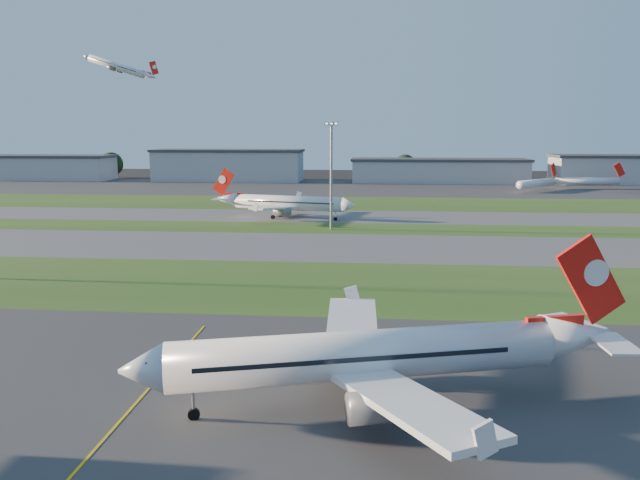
# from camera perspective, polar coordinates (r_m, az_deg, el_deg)

# --- Properties ---
(ground) EXTENTS (700.00, 700.00, 0.00)m
(ground) POSITION_cam_1_polar(r_m,az_deg,el_deg) (54.09, -24.89, -16.80)
(ground) COLOR black
(ground) RESTS_ON ground
(apron_near) EXTENTS (300.00, 70.00, 0.01)m
(apron_near) POSITION_cam_1_polar(r_m,az_deg,el_deg) (54.09, -24.89, -16.80)
(apron_near) COLOR #333335
(apron_near) RESTS_ON ground
(grass_strip_a) EXTENTS (300.00, 34.00, 0.01)m
(grass_strip_a) POSITION_cam_1_polar(r_m,az_deg,el_deg) (99.73, -9.95, -3.89)
(grass_strip_a) COLOR #274818
(grass_strip_a) RESTS_ON ground
(taxiway_a) EXTENTS (300.00, 32.00, 0.01)m
(taxiway_a) POSITION_cam_1_polar(r_m,az_deg,el_deg) (131.18, -6.25, -0.50)
(taxiway_a) COLOR #515154
(taxiway_a) RESTS_ON ground
(grass_strip_b) EXTENTS (300.00, 18.00, 0.01)m
(grass_strip_b) POSITION_cam_1_polar(r_m,az_deg,el_deg) (155.43, -4.45, 1.15)
(grass_strip_b) COLOR #274818
(grass_strip_b) RESTS_ON ground
(taxiway_b) EXTENTS (300.00, 26.00, 0.01)m
(taxiway_b) POSITION_cam_1_polar(r_m,az_deg,el_deg) (176.94, -3.28, 2.23)
(taxiway_b) COLOR #515154
(taxiway_b) RESTS_ON ground
(grass_strip_c) EXTENTS (300.00, 40.00, 0.01)m
(grass_strip_c) POSITION_cam_1_polar(r_m,az_deg,el_deg) (209.40, -1.98, 3.42)
(grass_strip_c) COLOR #274818
(grass_strip_c) RESTS_ON ground
(apron_far) EXTENTS (400.00, 80.00, 0.01)m
(apron_far) POSITION_cam_1_polar(r_m,az_deg,el_deg) (268.75, -0.41, 4.85)
(apron_far) COLOR #333335
(apron_far) RESTS_ON ground
(yellow_line) EXTENTS (0.25, 60.00, 0.02)m
(yellow_line) POSITION_cam_1_polar(r_m,az_deg,el_deg) (51.92, -19.86, -17.62)
(yellow_line) COLOR gold
(yellow_line) RESTS_ON ground
(airliner_parked) EXTENTS (40.35, 33.91, 12.90)m
(airliner_parked) POSITION_cam_1_polar(r_m,az_deg,el_deg) (54.42, 4.44, -10.52)
(airliner_parked) COLOR white
(airliner_parked) RESTS_ON ground
(airliner_taxiing) EXTENTS (37.92, 31.80, 12.01)m
(airliner_taxiing) POSITION_cam_1_polar(r_m,az_deg,el_deg) (171.07, -3.00, 3.39)
(airliner_taxiing) COLOR white
(airliner_taxiing) RESTS_ON ground
(airliner_departing) EXTENTS (28.61, 24.18, 8.93)m
(airliner_departing) POSITION_cam_1_polar(r_m,az_deg,el_deg) (275.57, -18.04, 14.84)
(airliner_departing) COLOR white
(mini_jet_near) EXTENTS (20.69, 22.18, 9.48)m
(mini_jet_near) POSITION_cam_1_polar(r_m,az_deg,el_deg) (265.36, 19.23, 4.95)
(mini_jet_near) COLOR white
(mini_jet_near) RESTS_ON ground
(mini_jet_far) EXTENTS (28.62, 5.64, 9.48)m
(mini_jet_far) POSITION_cam_1_polar(r_m,az_deg,el_deg) (282.59, 23.29, 4.96)
(mini_jet_far) COLOR white
(mini_jet_far) RESTS_ON ground
(light_mast_centre) EXTENTS (3.20, 0.70, 25.80)m
(light_mast_centre) POSITION_cam_1_polar(r_m,az_deg,el_deg) (150.13, 1.04, 6.56)
(light_mast_centre) COLOR gray
(light_mast_centre) RESTS_ON ground
(hangar_far_west) EXTENTS (91.80, 23.00, 12.20)m
(hangar_far_west) POSITION_cam_1_polar(r_m,az_deg,el_deg) (345.02, -25.67, 6.01)
(hangar_far_west) COLOR #999BA1
(hangar_far_west) RESTS_ON ground
(hangar_west) EXTENTS (71.40, 23.00, 15.20)m
(hangar_west) POSITION_cam_1_polar(r_m,az_deg,el_deg) (305.20, -8.36, 6.78)
(hangar_west) COLOR #999BA1
(hangar_west) RESTS_ON ground
(hangar_east) EXTENTS (81.60, 23.00, 11.20)m
(hangar_east) POSITION_cam_1_polar(r_m,az_deg,el_deg) (298.50, 10.79, 6.26)
(hangar_east) COLOR #999BA1
(hangar_east) RESTS_ON ground
(tree_west) EXTENTS (12.10, 12.10, 13.20)m
(tree_west) POSITION_cam_1_polar(r_m,az_deg,el_deg) (340.12, -18.55, 6.60)
(tree_west) COLOR black
(tree_west) RESTS_ON ground
(tree_mid_west) EXTENTS (9.90, 9.90, 10.80)m
(tree_mid_west) POSITION_cam_1_polar(r_m,az_deg,el_deg) (311.36, -3.37, 6.60)
(tree_mid_west) COLOR black
(tree_mid_west) RESTS_ON ground
(tree_mid_east) EXTENTS (11.55, 11.55, 12.60)m
(tree_mid_east) POSITION_cam_1_polar(r_m,az_deg,el_deg) (311.29, 7.78, 6.70)
(tree_mid_east) COLOR black
(tree_mid_east) RESTS_ON ground
(tree_east) EXTENTS (10.45, 10.45, 11.40)m
(tree_east) POSITION_cam_1_polar(r_m,az_deg,el_deg) (321.67, 21.33, 6.10)
(tree_east) COLOR black
(tree_east) RESTS_ON ground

